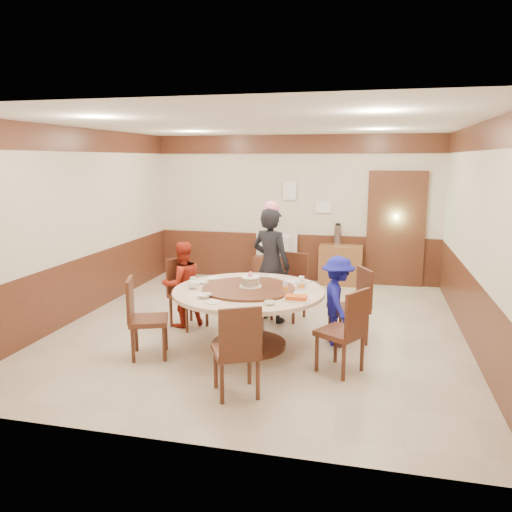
% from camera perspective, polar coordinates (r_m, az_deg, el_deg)
% --- Properties ---
extents(room, '(6.00, 6.04, 2.84)m').
position_cam_1_polar(room, '(6.86, 0.67, 0.38)').
color(room, '#C3B19C').
rests_on(room, ground).
extents(banquet_table, '(1.89, 1.89, 0.78)m').
position_cam_1_polar(banquet_table, '(6.28, -0.84, -5.77)').
color(banquet_table, '#4C2517').
rests_on(banquet_table, ground).
extents(chair_0, '(0.59, 0.59, 0.97)m').
position_cam_1_polar(chair_0, '(6.63, 10.66, -7.10)').
color(chair_0, '#4C2517').
rests_on(chair_0, ground).
extents(chair_1, '(0.55, 0.56, 0.97)m').
position_cam_1_polar(chair_1, '(7.48, 3.78, -4.84)').
color(chair_1, '#4C2517').
rests_on(chair_1, ground).
extents(chair_2, '(0.61, 0.60, 0.97)m').
position_cam_1_polar(chair_2, '(7.18, -7.81, -5.61)').
color(chair_2, '#4C2517').
rests_on(chair_2, ground).
extents(chair_3, '(0.57, 0.57, 0.97)m').
position_cam_1_polar(chair_3, '(6.19, -12.29, -8.49)').
color(chair_3, '#4C2517').
rests_on(chair_3, ground).
extents(chair_4, '(0.59, 0.60, 0.97)m').
position_cam_1_polar(chair_4, '(5.13, -2.22, -12.46)').
color(chair_4, '#4C2517').
rests_on(chair_4, ground).
extents(chair_5, '(0.61, 0.60, 0.97)m').
position_cam_1_polar(chair_5, '(5.71, 9.74, -10.08)').
color(chair_5, '#4C2517').
rests_on(chair_5, ground).
extents(person_standing, '(0.72, 0.61, 1.67)m').
position_cam_1_polar(person_standing, '(7.24, 1.73, -1.02)').
color(person_standing, black).
rests_on(person_standing, ground).
extents(person_red, '(0.75, 0.74, 1.22)m').
position_cam_1_polar(person_red, '(7.13, -8.42, -3.21)').
color(person_red, '#A22515').
rests_on(person_red, ground).
extents(person_blue, '(0.60, 0.83, 1.15)m').
position_cam_1_polar(person_blue, '(6.45, 9.32, -5.06)').
color(person_blue, '#161790').
rests_on(person_blue, ground).
extents(birthday_cake, '(0.28, 0.28, 0.19)m').
position_cam_1_polar(birthday_cake, '(6.23, -0.65, -2.93)').
color(birthday_cake, white).
rests_on(birthday_cake, banquet_table).
extents(teapot_left, '(0.17, 0.15, 0.13)m').
position_cam_1_polar(teapot_left, '(6.31, -7.19, -3.17)').
color(teapot_left, white).
rests_on(teapot_left, banquet_table).
extents(teapot_right, '(0.17, 0.15, 0.13)m').
position_cam_1_polar(teapot_right, '(6.32, 5.21, -3.08)').
color(teapot_right, white).
rests_on(teapot_right, banquet_table).
extents(bowl_0, '(0.16, 0.16, 0.04)m').
position_cam_1_polar(bowl_0, '(6.69, -4.95, -2.64)').
color(bowl_0, white).
rests_on(bowl_0, banquet_table).
extents(bowl_1, '(0.13, 0.13, 0.04)m').
position_cam_1_polar(bowl_1, '(5.58, 1.58, -5.39)').
color(bowl_1, white).
rests_on(bowl_1, banquet_table).
extents(bowl_2, '(0.17, 0.17, 0.04)m').
position_cam_1_polar(bowl_2, '(5.89, -5.93, -4.55)').
color(bowl_2, white).
rests_on(bowl_2, banquet_table).
extents(bowl_3, '(0.14, 0.14, 0.04)m').
position_cam_1_polar(bowl_3, '(5.94, 4.92, -4.39)').
color(bowl_3, white).
rests_on(bowl_3, banquet_table).
extents(bowl_4, '(0.14, 0.14, 0.03)m').
position_cam_1_polar(bowl_4, '(6.53, -6.29, -3.03)').
color(bowl_4, white).
rests_on(bowl_4, banquet_table).
extents(bowl_5, '(0.13, 0.13, 0.04)m').
position_cam_1_polar(bowl_5, '(6.77, 1.77, -2.44)').
color(bowl_5, white).
rests_on(bowl_5, banquet_table).
extents(saucer_near, '(0.18, 0.18, 0.01)m').
position_cam_1_polar(saucer_near, '(5.68, -4.91, -5.27)').
color(saucer_near, white).
rests_on(saucer_near, banquet_table).
extents(saucer_far, '(0.18, 0.18, 0.01)m').
position_cam_1_polar(saucer_far, '(6.60, 4.01, -2.94)').
color(saucer_far, white).
rests_on(saucer_far, banquet_table).
extents(shrimp_platter, '(0.30, 0.20, 0.06)m').
position_cam_1_polar(shrimp_platter, '(5.75, 4.63, -4.86)').
color(shrimp_platter, white).
rests_on(shrimp_platter, banquet_table).
extents(bottle_0, '(0.06, 0.06, 0.16)m').
position_cam_1_polar(bottle_0, '(6.02, 3.36, -3.60)').
color(bottle_0, white).
rests_on(bottle_0, banquet_table).
extents(bottle_1, '(0.06, 0.06, 0.16)m').
position_cam_1_polar(bottle_1, '(6.15, 5.26, -3.29)').
color(bottle_1, white).
rests_on(bottle_1, banquet_table).
extents(tv_stand, '(0.85, 0.45, 0.50)m').
position_cam_1_polar(tv_stand, '(9.72, 2.34, -1.44)').
color(tv_stand, '#4C2517').
rests_on(tv_stand, ground).
extents(television, '(0.80, 0.21, 0.46)m').
position_cam_1_polar(television, '(9.63, 2.36, 1.34)').
color(television, gray).
rests_on(television, tv_stand).
extents(side_cabinet, '(0.80, 0.40, 0.75)m').
position_cam_1_polar(side_cabinet, '(9.57, 9.64, -1.02)').
color(side_cabinet, brown).
rests_on(side_cabinet, ground).
extents(thermos, '(0.15, 0.15, 0.38)m').
position_cam_1_polar(thermos, '(9.48, 9.32, 2.34)').
color(thermos, silver).
rests_on(thermos, side_cabinet).
extents(notice_left, '(0.25, 0.00, 0.35)m').
position_cam_1_polar(notice_left, '(9.67, 3.88, 7.46)').
color(notice_left, white).
rests_on(notice_left, room).
extents(notice_right, '(0.30, 0.00, 0.22)m').
position_cam_1_polar(notice_right, '(9.61, 7.70, 5.57)').
color(notice_right, white).
rests_on(notice_right, room).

